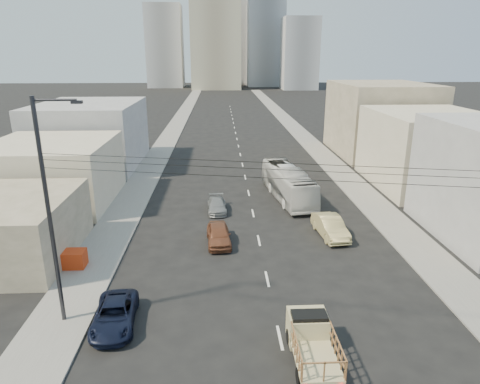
{
  "coord_description": "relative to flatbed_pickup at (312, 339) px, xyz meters",
  "views": [
    {
      "loc": [
        -2.92,
        -16.38,
        13.8
      ],
      "look_at": [
        -1.4,
        15.51,
        3.5
      ],
      "focal_mm": 32.0,
      "sensor_mm": 36.0,
      "label": 1
    }
  ],
  "objects": [
    {
      "name": "ground",
      "position": [
        -1.27,
        -0.36,
        -1.09
      ],
      "size": [
        420.0,
        420.0,
        0.0
      ],
      "primitive_type": "plane",
      "color": "black",
      "rests_on": "ground"
    },
    {
      "name": "navy_pickup",
      "position": [
        -9.9,
        3.1,
        -0.45
      ],
      "size": [
        2.47,
        4.77,
        1.29
      ],
      "primitive_type": "imported",
      "rotation": [
        0.0,
        0.0,
        0.07
      ],
      "color": "black",
      "rests_on": "ground"
    },
    {
      "name": "lane_dashes",
      "position": [
        -1.27,
        52.64,
        -1.09
      ],
      "size": [
        0.15,
        104.0,
        0.01
      ],
      "color": "silver",
      "rests_on": "ground"
    },
    {
      "name": "bldg_left_mid",
      "position": [
        -20.27,
        23.64,
        1.91
      ],
      "size": [
        11.0,
        12.0,
        6.0
      ],
      "primitive_type": "cube",
      "color": "beige",
      "rests_on": "ground"
    },
    {
      "name": "bldg_right_mid",
      "position": [
        18.23,
        27.64,
        2.91
      ],
      "size": [
        11.0,
        14.0,
        8.0
      ],
      "primitive_type": "cube",
      "color": "beige",
      "rests_on": "ground"
    },
    {
      "name": "bldg_right_far",
      "position": [
        18.73,
        43.64,
        3.91
      ],
      "size": [
        12.0,
        16.0,
        10.0
      ],
      "primitive_type": "cube",
      "color": "gray",
      "rests_on": "ground"
    },
    {
      "name": "midrise_east",
      "position": [
        28.73,
        164.64,
        12.91
      ],
      "size": [
        14.0,
        14.0,
        28.0
      ],
      "primitive_type": "cube",
      "color": "gray",
      "rests_on": "ground"
    },
    {
      "name": "flatbed_pickup",
      "position": [
        0.0,
        0.0,
        0.0
      ],
      "size": [
        1.95,
        4.41,
        1.9
      ],
      "color": "tan",
      "rests_on": "ground"
    },
    {
      "name": "sedan_tan",
      "position": [
        4.45,
        14.23,
        -0.29
      ],
      "size": [
        2.2,
        5.04,
        1.61
      ],
      "primitive_type": "imported",
      "rotation": [
        0.0,
        0.0,
        0.1
      ],
      "color": "tan",
      "rests_on": "ground"
    },
    {
      "name": "midrise_back",
      "position": [
        4.73,
        199.64,
        20.91
      ],
      "size": [
        18.0,
        18.0,
        44.0
      ],
      "primitive_type": "cube",
      "color": "#959698",
      "rests_on": "ground"
    },
    {
      "name": "bldg_left_near",
      "position": [
        -19.27,
        11.64,
        1.11
      ],
      "size": [
        9.0,
        10.0,
        4.4
      ],
      "primitive_type": "cube",
      "color": "gray",
      "rests_on": "ground"
    },
    {
      "name": "sedan_brown",
      "position": [
        -4.39,
        13.23,
        -0.36
      ],
      "size": [
        2.02,
        4.43,
        1.47
      ],
      "primitive_type": "imported",
      "rotation": [
        0.0,
        0.0,
        0.07
      ],
      "color": "brown",
      "rests_on": "ground"
    },
    {
      "name": "streetlamp_left",
      "position": [
        -12.66,
        3.64,
        5.34
      ],
      "size": [
        2.36,
        0.25,
        12.0
      ],
      "color": "#2D2D33",
      "rests_on": "ground"
    },
    {
      "name": "midrise_ne",
      "position": [
        16.73,
        184.64,
        18.91
      ],
      "size": [
        16.0,
        16.0,
        40.0
      ],
      "primitive_type": "cube",
      "color": "gray",
      "rests_on": "ground"
    },
    {
      "name": "midrise_nw",
      "position": [
        -27.27,
        179.64,
        15.91
      ],
      "size": [
        15.0,
        15.0,
        34.0
      ],
      "primitive_type": "cube",
      "color": "gray",
      "rests_on": "ground"
    },
    {
      "name": "high_rise_tower",
      "position": [
        -5.27,
        169.64,
        28.91
      ],
      "size": [
        20.0,
        20.0,
        60.0
      ],
      "primitive_type": "cube",
      "color": "tan",
      "rests_on": "ground"
    },
    {
      "name": "sedan_grey",
      "position": [
        -4.55,
        20.31,
        -0.51
      ],
      "size": [
        1.83,
        4.11,
        1.17
      ],
      "primitive_type": "imported",
      "rotation": [
        0.0,
        0.0,
        0.05
      ],
      "color": "gray",
      "rests_on": "ground"
    },
    {
      "name": "crate_stack",
      "position": [
        -14.27,
        9.74,
        -0.4
      ],
      "size": [
        1.8,
        1.2,
        1.14
      ],
      "color": "#BB3411",
      "rests_on": "sidewalk_left"
    },
    {
      "name": "sidewalk_left",
      "position": [
        -13.02,
        69.64,
        -1.03
      ],
      "size": [
        3.5,
        180.0,
        0.12
      ],
      "primitive_type": "cube",
      "color": "slate",
      "rests_on": "ground"
    },
    {
      "name": "bldg_left_far",
      "position": [
        -20.77,
        38.64,
        2.91
      ],
      "size": [
        12.0,
        16.0,
        8.0
      ],
      "primitive_type": "cube",
      "color": "#959698",
      "rests_on": "ground"
    },
    {
      "name": "city_bus",
      "position": [
        2.54,
        23.72,
        0.48
      ],
      "size": [
        4.14,
        11.58,
        3.15
      ],
      "primitive_type": "imported",
      "rotation": [
        0.0,
        0.0,
        0.13
      ],
      "color": "silver",
      "rests_on": "ground"
    },
    {
      "name": "sidewalk_right",
      "position": [
        10.48,
        69.64,
        -1.03
      ],
      "size": [
        3.5,
        180.0,
        0.12
      ],
      "primitive_type": "cube",
      "color": "slate",
      "rests_on": "ground"
    },
    {
      "name": "overhead_wires",
      "position": [
        -1.27,
        1.14,
        7.87
      ],
      "size": [
        23.01,
        5.02,
        0.72
      ],
      "color": "black",
      "rests_on": "ground"
    }
  ]
}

